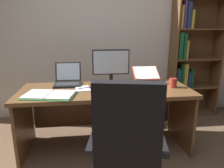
{
  "coord_description": "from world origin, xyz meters",
  "views": [
    {
      "loc": [
        -0.23,
        -1.37,
        1.39
      ],
      "look_at": [
        0.04,
        0.8,
        0.8
      ],
      "focal_mm": 33.33,
      "sensor_mm": 36.0,
      "label": 1
    }
  ],
  "objects_px": {
    "laptop": "(68,80)",
    "computer_mouse": "(143,89)",
    "office_chair": "(127,155)",
    "desk": "(105,103)",
    "pen": "(85,88)",
    "open_binder": "(49,95)",
    "coffee_mug": "(173,83)",
    "monitor": "(111,67)",
    "keyboard": "(115,91)",
    "reading_stand_with_book": "(146,74)",
    "bookshelf": "(191,45)",
    "notepad": "(83,89)"
  },
  "relations": [
    {
      "from": "laptop",
      "to": "computer_mouse",
      "type": "height_order",
      "value": "laptop"
    },
    {
      "from": "office_chair",
      "to": "laptop",
      "type": "bearing_deg",
      "value": 126.85
    },
    {
      "from": "desk",
      "to": "pen",
      "type": "xyz_separation_m",
      "value": [
        -0.23,
        -0.06,
        0.21
      ]
    },
    {
      "from": "open_binder",
      "to": "coffee_mug",
      "type": "bearing_deg",
      "value": 17.7
    },
    {
      "from": "pen",
      "to": "coffee_mug",
      "type": "xyz_separation_m",
      "value": [
        1.0,
        -0.05,
        0.04
      ]
    },
    {
      "from": "laptop",
      "to": "office_chair",
      "type": "bearing_deg",
      "value": -64.49
    },
    {
      "from": "laptop",
      "to": "open_binder",
      "type": "bearing_deg",
      "value": -109.0
    },
    {
      "from": "pen",
      "to": "laptop",
      "type": "bearing_deg",
      "value": 131.01
    },
    {
      "from": "monitor",
      "to": "open_binder",
      "type": "xyz_separation_m",
      "value": [
        -0.67,
        -0.42,
        -0.19
      ]
    },
    {
      "from": "open_binder",
      "to": "coffee_mug",
      "type": "relative_size",
      "value": 5.17
    },
    {
      "from": "open_binder",
      "to": "office_chair",
      "type": "bearing_deg",
      "value": -33.12
    },
    {
      "from": "keyboard",
      "to": "reading_stand_with_book",
      "type": "relative_size",
      "value": 1.27
    },
    {
      "from": "laptop",
      "to": "coffee_mug",
      "type": "bearing_deg",
      "value": -13.15
    },
    {
      "from": "desk",
      "to": "pen",
      "type": "bearing_deg",
      "value": -165.26
    },
    {
      "from": "bookshelf",
      "to": "laptop",
      "type": "bearing_deg",
      "value": -160.94
    },
    {
      "from": "keyboard",
      "to": "desk",
      "type": "bearing_deg",
      "value": 111.84
    },
    {
      "from": "laptop",
      "to": "computer_mouse",
      "type": "xyz_separation_m",
      "value": [
        0.82,
        -0.38,
        -0.03
      ]
    },
    {
      "from": "monitor",
      "to": "bookshelf",
      "type": "bearing_deg",
      "value": 26.02
    },
    {
      "from": "desk",
      "to": "open_binder",
      "type": "bearing_deg",
      "value": -155.53
    },
    {
      "from": "laptop",
      "to": "coffee_mug",
      "type": "xyz_separation_m",
      "value": [
        1.2,
        -0.28,
        -0.0
      ]
    },
    {
      "from": "open_binder",
      "to": "pen",
      "type": "xyz_separation_m",
      "value": [
        0.35,
        0.2,
        0.0
      ]
    },
    {
      "from": "notepad",
      "to": "coffee_mug",
      "type": "relative_size",
      "value": 2.0
    },
    {
      "from": "desk",
      "to": "monitor",
      "type": "bearing_deg",
      "value": 61.48
    },
    {
      "from": "bookshelf",
      "to": "keyboard",
      "type": "distance_m",
      "value": 1.72
    },
    {
      "from": "open_binder",
      "to": "laptop",
      "type": "bearing_deg",
      "value": 82.21
    },
    {
      "from": "keyboard",
      "to": "coffee_mug",
      "type": "xyz_separation_m",
      "value": [
        0.68,
        0.1,
        0.04
      ]
    },
    {
      "from": "laptop",
      "to": "keyboard",
      "type": "height_order",
      "value": "laptop"
    },
    {
      "from": "bookshelf",
      "to": "pen",
      "type": "bearing_deg",
      "value": -152.21
    },
    {
      "from": "pen",
      "to": "computer_mouse",
      "type": "bearing_deg",
      "value": -13.94
    },
    {
      "from": "office_chair",
      "to": "keyboard",
      "type": "xyz_separation_m",
      "value": [
        0.0,
        0.7,
        0.3
      ]
    },
    {
      "from": "desk",
      "to": "notepad",
      "type": "distance_m",
      "value": 0.33
    },
    {
      "from": "desk",
      "to": "coffee_mug",
      "type": "xyz_separation_m",
      "value": [
        0.77,
        -0.11,
        0.24
      ]
    },
    {
      "from": "bookshelf",
      "to": "keyboard",
      "type": "height_order",
      "value": "bookshelf"
    },
    {
      "from": "keyboard",
      "to": "reading_stand_with_book",
      "type": "distance_m",
      "value": 0.65
    },
    {
      "from": "coffee_mug",
      "to": "reading_stand_with_book",
      "type": "bearing_deg",
      "value": 122.3
    },
    {
      "from": "laptop",
      "to": "open_binder",
      "type": "distance_m",
      "value": 0.46
    },
    {
      "from": "reading_stand_with_book",
      "to": "pen",
      "type": "bearing_deg",
      "value": -159.76
    },
    {
      "from": "desk",
      "to": "reading_stand_with_book",
      "type": "height_order",
      "value": "reading_stand_with_book"
    },
    {
      "from": "office_chair",
      "to": "open_binder",
      "type": "relative_size",
      "value": 1.94
    },
    {
      "from": "keyboard",
      "to": "coffee_mug",
      "type": "bearing_deg",
      "value": 8.67
    },
    {
      "from": "monitor",
      "to": "reading_stand_with_book",
      "type": "xyz_separation_m",
      "value": [
        0.47,
        0.07,
        -0.12
      ]
    },
    {
      "from": "computer_mouse",
      "to": "notepad",
      "type": "xyz_separation_m",
      "value": [
        -0.64,
        0.15,
        -0.02
      ]
    },
    {
      "from": "office_chair",
      "to": "monitor",
      "type": "height_order",
      "value": "monitor"
    },
    {
      "from": "open_binder",
      "to": "pen",
      "type": "relative_size",
      "value": 3.88
    },
    {
      "from": "office_chair",
      "to": "reading_stand_with_book",
      "type": "bearing_deg",
      "value": 79.16
    },
    {
      "from": "monitor",
      "to": "reading_stand_with_book",
      "type": "relative_size",
      "value": 1.35
    },
    {
      "from": "laptop",
      "to": "pen",
      "type": "bearing_deg",
      "value": -48.99
    },
    {
      "from": "monitor",
      "to": "notepad",
      "type": "relative_size",
      "value": 2.13
    },
    {
      "from": "desk",
      "to": "computer_mouse",
      "type": "bearing_deg",
      "value": -29.17
    },
    {
      "from": "office_chair",
      "to": "computer_mouse",
      "type": "height_order",
      "value": "office_chair"
    }
  ]
}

